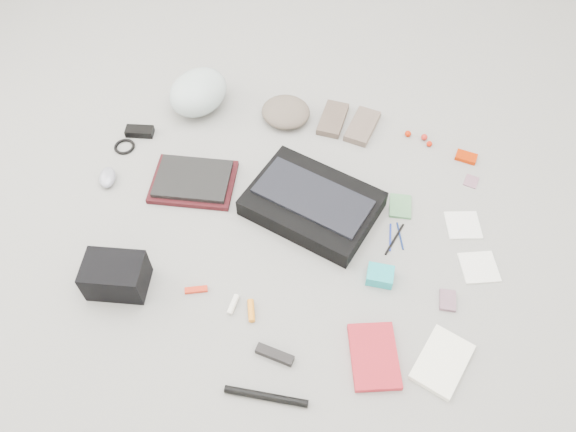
% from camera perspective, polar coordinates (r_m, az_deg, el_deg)
% --- Properties ---
extents(ground_plane, '(4.00, 4.00, 0.00)m').
position_cam_1_polar(ground_plane, '(2.15, 0.00, -0.78)').
color(ground_plane, gray).
extents(messenger_bag, '(0.55, 0.46, 0.08)m').
position_cam_1_polar(messenger_bag, '(2.16, 2.48, 1.26)').
color(messenger_bag, black).
rests_on(messenger_bag, ground_plane).
extents(bag_flap, '(0.47, 0.31, 0.01)m').
position_cam_1_polar(bag_flap, '(2.13, 2.52, 2.00)').
color(bag_flap, black).
rests_on(bag_flap, messenger_bag).
extents(laptop_sleeve, '(0.36, 0.29, 0.02)m').
position_cam_1_polar(laptop_sleeve, '(2.29, -9.57, 3.43)').
color(laptop_sleeve, '#3C0F13').
rests_on(laptop_sleeve, ground_plane).
extents(laptop, '(0.32, 0.25, 0.02)m').
position_cam_1_polar(laptop, '(2.28, -9.65, 3.77)').
color(laptop, black).
rests_on(laptop, laptop_sleeve).
extents(bike_helmet, '(0.31, 0.34, 0.17)m').
position_cam_1_polar(bike_helmet, '(2.55, -9.10, 12.32)').
color(bike_helmet, silver).
rests_on(bike_helmet, ground_plane).
extents(beanie, '(0.26, 0.25, 0.08)m').
position_cam_1_polar(beanie, '(2.50, -0.22, 10.53)').
color(beanie, '#65584B').
rests_on(beanie, ground_plane).
extents(mitten_left, '(0.11, 0.20, 0.03)m').
position_cam_1_polar(mitten_left, '(2.51, 4.58, 9.80)').
color(mitten_left, brown).
rests_on(mitten_left, ground_plane).
extents(mitten_right, '(0.13, 0.22, 0.03)m').
position_cam_1_polar(mitten_right, '(2.49, 7.56, 9.02)').
color(mitten_right, '#6C5A4E').
rests_on(mitten_right, ground_plane).
extents(power_brick, '(0.13, 0.08, 0.03)m').
position_cam_1_polar(power_brick, '(2.53, -14.83, 8.31)').
color(power_brick, black).
rests_on(power_brick, ground_plane).
extents(cable_coil, '(0.11, 0.11, 0.01)m').
position_cam_1_polar(cable_coil, '(2.50, -16.28, 6.78)').
color(cable_coil, black).
rests_on(cable_coil, ground_plane).
extents(mouse, '(0.10, 0.12, 0.04)m').
position_cam_1_polar(mouse, '(2.38, -17.88, 3.76)').
color(mouse, '#8C8E9E').
rests_on(mouse, ground_plane).
extents(camera_bag, '(0.23, 0.18, 0.13)m').
position_cam_1_polar(camera_bag, '(2.04, -17.10, -5.81)').
color(camera_bag, black).
rests_on(camera_bag, ground_plane).
extents(multitool, '(0.08, 0.05, 0.01)m').
position_cam_1_polar(multitool, '(2.02, -9.31, -7.40)').
color(multitool, red).
rests_on(multitool, ground_plane).
extents(toiletry_tube_white, '(0.02, 0.07, 0.02)m').
position_cam_1_polar(toiletry_tube_white, '(1.97, -5.60, -8.94)').
color(toiletry_tube_white, white).
rests_on(toiletry_tube_white, ground_plane).
extents(toiletry_tube_orange, '(0.05, 0.08, 0.02)m').
position_cam_1_polar(toiletry_tube_orange, '(1.96, -3.77, -9.57)').
color(toiletry_tube_orange, orange).
rests_on(toiletry_tube_orange, ground_plane).
extents(u_lock, '(0.13, 0.05, 0.03)m').
position_cam_1_polar(u_lock, '(1.89, -1.36, -13.90)').
color(u_lock, black).
rests_on(u_lock, ground_plane).
extents(bike_pump, '(0.27, 0.05, 0.02)m').
position_cam_1_polar(bike_pump, '(1.84, -2.24, -17.84)').
color(bike_pump, black).
rests_on(bike_pump, ground_plane).
extents(book_red, '(0.21, 0.26, 0.02)m').
position_cam_1_polar(book_red, '(1.91, 8.73, -13.90)').
color(book_red, red).
rests_on(book_red, ground_plane).
extents(book_white, '(0.20, 0.25, 0.02)m').
position_cam_1_polar(book_white, '(1.95, 15.38, -14.09)').
color(book_white, white).
rests_on(book_white, ground_plane).
extents(notepad, '(0.10, 0.12, 0.01)m').
position_cam_1_polar(notepad, '(2.24, 11.34, 0.98)').
color(notepad, '#4A8050').
rests_on(notepad, ground_plane).
extents(pen_blue, '(0.02, 0.12, 0.01)m').
position_cam_1_polar(pen_blue, '(2.15, 10.35, -2.13)').
color(pen_blue, '#162CA0').
rests_on(pen_blue, ground_plane).
extents(pen_black, '(0.05, 0.15, 0.01)m').
position_cam_1_polar(pen_black, '(2.15, 10.77, -2.33)').
color(pen_black, black).
rests_on(pen_black, ground_plane).
extents(pen_navy, '(0.05, 0.12, 0.01)m').
position_cam_1_polar(pen_navy, '(2.16, 11.32, -2.00)').
color(pen_navy, navy).
rests_on(pen_navy, ground_plane).
extents(accordion_wallet, '(0.10, 0.08, 0.05)m').
position_cam_1_polar(accordion_wallet, '(2.03, 9.33, -6.00)').
color(accordion_wallet, '#1DB0B8').
rests_on(accordion_wallet, ground_plane).
extents(card_deck, '(0.06, 0.08, 0.01)m').
position_cam_1_polar(card_deck, '(2.05, 15.91, -8.25)').
color(card_deck, gray).
rests_on(card_deck, ground_plane).
extents(napkin_top, '(0.16, 0.16, 0.01)m').
position_cam_1_polar(napkin_top, '(2.25, 17.36, -0.90)').
color(napkin_top, white).
rests_on(napkin_top, ground_plane).
extents(napkin_bottom, '(0.16, 0.16, 0.01)m').
position_cam_1_polar(napkin_bottom, '(2.16, 18.84, -4.96)').
color(napkin_bottom, white).
rests_on(napkin_bottom, ground_plane).
extents(lollipop_a, '(0.03, 0.03, 0.03)m').
position_cam_1_polar(lollipop_a, '(2.49, 12.09, 8.18)').
color(lollipop_a, '#BA1E02').
rests_on(lollipop_a, ground_plane).
extents(lollipop_b, '(0.03, 0.03, 0.03)m').
position_cam_1_polar(lollipop_b, '(2.49, 13.68, 7.79)').
color(lollipop_b, red).
rests_on(lollipop_b, ground_plane).
extents(lollipop_c, '(0.03, 0.03, 0.02)m').
position_cam_1_polar(lollipop_c, '(2.47, 14.17, 7.12)').
color(lollipop_c, red).
rests_on(lollipop_c, ground_plane).
extents(altoids_tin, '(0.09, 0.07, 0.02)m').
position_cam_1_polar(altoids_tin, '(2.47, 17.64, 5.73)').
color(altoids_tin, '#B42601').
rests_on(altoids_tin, ground_plane).
extents(stamp_sheet, '(0.06, 0.07, 0.00)m').
position_cam_1_polar(stamp_sheet, '(2.40, 18.11, 3.37)').
color(stamp_sheet, gray).
rests_on(stamp_sheet, ground_plane).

